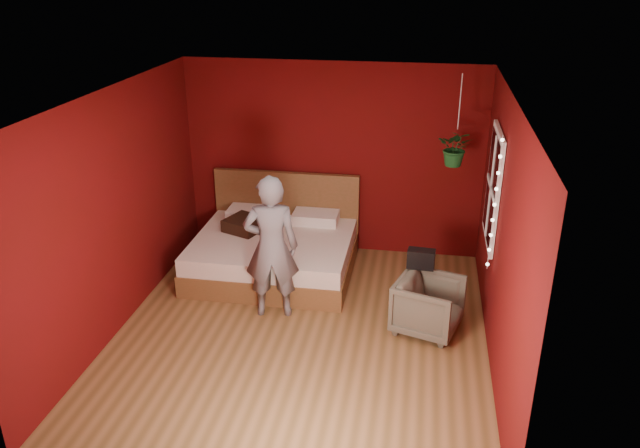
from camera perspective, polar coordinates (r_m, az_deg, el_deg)
The scene contains 10 objects.
floor at distance 6.96m, azimuth -1.74°, elevation -9.93°, with size 4.50×4.50×0.00m, color brown.
room_walls at distance 6.20m, azimuth -1.93°, elevation 3.17°, with size 4.04×4.54×2.62m.
window at distance 7.04m, azimuth 15.52°, elevation 3.24°, with size 0.05×0.97×1.27m.
fairy_lights at distance 6.54m, azimuth 15.67°, elevation 1.71°, with size 0.04×0.04×1.45m.
bed at distance 8.16m, azimuth -4.12°, elevation -2.33°, with size 2.02×1.71×1.11m.
person at distance 6.94m, azimuth -4.48°, elevation -2.13°, with size 0.61×0.40×1.68m, color slate.
armchair at distance 6.95m, azimuth 9.87°, elevation -7.34°, with size 0.66×0.68×0.62m, color #666650.
handbag at distance 7.00m, azimuth 9.22°, elevation -3.15°, with size 0.30×0.15×0.21m, color black.
throw_pillow at distance 8.21m, azimuth -6.88°, elevation -0.02°, with size 0.45×0.45×0.16m, color black.
hanging_plant at distance 7.57m, azimuth 12.32°, elevation 6.83°, with size 0.46×0.42×1.09m.
Camera 1 is at (1.18, -5.70, 3.81)m, focal length 35.00 mm.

